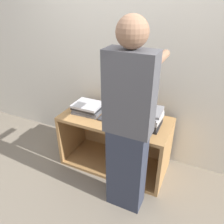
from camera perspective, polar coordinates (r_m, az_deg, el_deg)
name	(u,v)px	position (r m, az deg, el deg)	size (l,w,h in m)	color
ground_plane	(105,179)	(2.66, -1.96, -17.05)	(12.00, 12.00, 0.00)	#756B5B
wall_back	(130,63)	(2.60, 4.68, 12.73)	(8.00, 0.05, 2.40)	beige
cart	(117,139)	(2.69, 1.41, -7.08)	(1.25, 0.59, 0.67)	#A87A47
laptop_open	(117,112)	(2.48, 1.38, 0.13)	(0.32, 0.32, 0.29)	#333338
laptop_stack_left	(88,108)	(2.58, -6.19, 1.13)	(0.34, 0.29, 0.11)	slate
laptop_stack_right	(145,117)	(2.31, 8.73, -1.30)	(0.34, 0.29, 0.19)	#232326
person	(129,126)	(1.86, 4.36, -3.74)	(0.40, 0.54, 1.79)	#2D3342
inventory_tag	(144,111)	(2.21, 8.47, 0.16)	(0.06, 0.02, 0.01)	red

